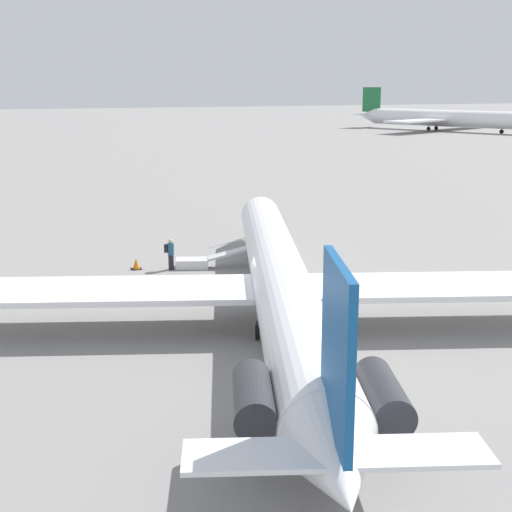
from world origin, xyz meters
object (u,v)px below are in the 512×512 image
airplane_main (280,281)px  boarding_stairs (199,261)px  airplane_far_left (445,118)px  passenger (170,252)px

airplane_main → boarding_stairs: airplane_main is taller
airplane_main → airplane_far_left: airplane_far_left is taller
boarding_stairs → passenger: passenger is taller
passenger → airplane_far_left: bearing=66.4°
passenger → boarding_stairs: bearing=13.5°
boarding_stairs → passenger: bearing=-166.5°
airplane_far_left → passenger: 131.89m
airplane_main → passenger: (10.64, 1.90, -0.88)m
airplane_main → airplane_far_left: bearing=-20.0°
airplane_far_left → boarding_stairs: (-96.58, 88.36, -2.47)m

